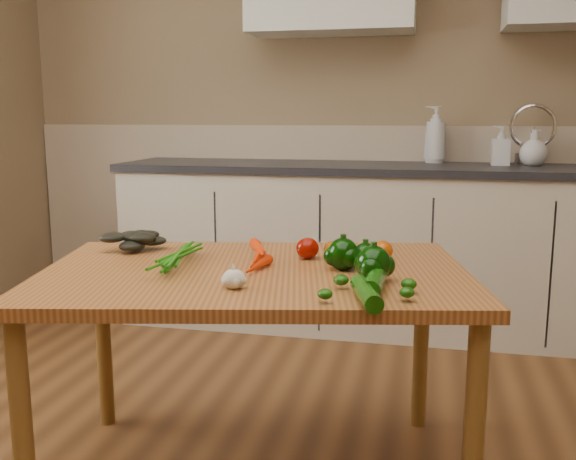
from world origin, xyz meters
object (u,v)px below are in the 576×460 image
(soap_bottle_a, at_px, (435,134))
(soap_bottle_b, at_px, (501,146))
(pepper_a, at_px, (343,254))
(tomato_b, at_px, (333,250))
(garlic_bulb, at_px, (234,279))
(leafy_greens, at_px, (135,236))
(zucchini_a, at_px, (375,282))
(soap_bottle_c, at_px, (534,148))
(table, at_px, (255,293))
(zucchini_b, at_px, (366,293))
(pepper_b, at_px, (365,257))
(tomato_a, at_px, (307,248))
(tomato_c, at_px, (382,251))
(pepper_c, at_px, (373,264))
(carrot_bunch, at_px, (232,255))

(soap_bottle_a, bearing_deg, soap_bottle_b, 65.99)
(pepper_a, bearing_deg, tomato_b, 109.41)
(garlic_bulb, distance_m, tomato_b, 0.48)
(leafy_greens, relative_size, zucchini_a, 1.02)
(soap_bottle_c, xyz_separation_m, pepper_a, (-0.77, -1.64, -0.25))
(table, distance_m, zucchini_b, 0.48)
(pepper_b, bearing_deg, tomato_a, 151.30)
(leafy_greens, bearing_deg, table, -21.32)
(tomato_c, bearing_deg, pepper_a, -124.51)
(zucchini_a, height_order, zucchini_b, zucchini_a)
(pepper_b, height_order, pepper_c, pepper_c)
(table, relative_size, zucchini_b, 6.89)
(tomato_b, distance_m, tomato_c, 0.16)
(zucchini_b, bearing_deg, carrot_bunch, 144.94)
(carrot_bunch, height_order, pepper_c, pepper_c)
(tomato_b, bearing_deg, tomato_a, -163.80)
(garlic_bulb, xyz_separation_m, tomato_b, (0.21, 0.43, 0.00))
(soap_bottle_b, bearing_deg, table, -26.17)
(pepper_a, xyz_separation_m, zucchini_b, (0.10, -0.33, -0.02))
(carrot_bunch, xyz_separation_m, pepper_c, (0.45, -0.11, 0.02))
(tomato_a, bearing_deg, leafy_greens, 178.83)
(pepper_c, distance_m, zucchini_b, 0.21)
(garlic_bulb, bearing_deg, tomato_b, 64.05)
(table, relative_size, leafy_greens, 7.77)
(soap_bottle_b, relative_size, garlic_bulb, 3.26)
(leafy_greens, distance_m, pepper_c, 0.90)
(soap_bottle_b, relative_size, soap_bottle_c, 1.11)
(soap_bottle_c, distance_m, pepper_a, 1.83)
(zucchini_a, bearing_deg, pepper_b, 101.39)
(pepper_a, height_order, pepper_c, pepper_c)
(table, relative_size, pepper_b, 17.76)
(pepper_a, distance_m, pepper_c, 0.16)
(garlic_bulb, xyz_separation_m, tomato_a, (0.13, 0.41, 0.01))
(soap_bottle_b, xyz_separation_m, soap_bottle_c, (0.16, 0.01, -0.01))
(zucchini_a, bearing_deg, tomato_a, 125.27)
(soap_bottle_a, xyz_separation_m, pepper_b, (-0.21, -1.73, -0.32))
(tomato_b, xyz_separation_m, tomato_c, (0.16, 0.01, 0.00))
(tomato_b, distance_m, zucchini_a, 0.41)
(soap_bottle_a, distance_m, tomato_c, 1.63)
(soap_bottle_b, relative_size, pepper_c, 2.03)
(carrot_bunch, xyz_separation_m, garlic_bulb, (0.09, -0.26, -0.01))
(leafy_greens, bearing_deg, tomato_b, 0.90)
(carrot_bunch, xyz_separation_m, zucchini_b, (0.45, -0.32, -0.01))
(carrot_bunch, bearing_deg, garlic_bulb, -83.53)
(zucchini_a, bearing_deg, soap_bottle_a, 85.43)
(carrot_bunch, bearing_deg, tomato_a, 22.14)
(tomato_c, bearing_deg, table, -150.82)
(pepper_b, relative_size, tomato_c, 1.17)
(garlic_bulb, bearing_deg, pepper_c, 22.82)
(carrot_bunch, bearing_deg, pepper_b, -7.07)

